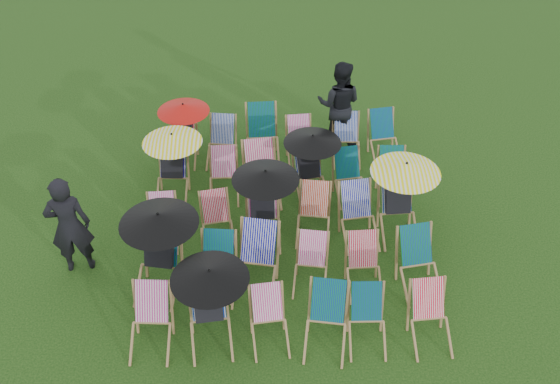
{
  "coord_description": "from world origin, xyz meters",
  "views": [
    {
      "loc": [
        -0.28,
        -7.92,
        7.56
      ],
      "look_at": [
        -0.09,
        0.16,
        0.9
      ],
      "focal_mm": 40.0,
      "sensor_mm": 36.0,
      "label": 1
    }
  ],
  "objects_px": {
    "deckchair_29": "(385,137)",
    "person_left": "(69,225)",
    "deckchair_5": "(431,319)",
    "person_rear": "(339,104)",
    "deckchair_0": "(150,323)"
  },
  "relations": [
    {
      "from": "person_left",
      "to": "deckchair_29",
      "type": "bearing_deg",
      "value": -162.46
    },
    {
      "from": "deckchair_5",
      "to": "person_left",
      "type": "distance_m",
      "value": 5.71
    },
    {
      "from": "deckchair_5",
      "to": "deckchair_29",
      "type": "bearing_deg",
      "value": 84.59
    },
    {
      "from": "deckchair_29",
      "to": "person_left",
      "type": "xyz_separation_m",
      "value": [
        -5.5,
        -3.02,
        0.48
      ]
    },
    {
      "from": "person_rear",
      "to": "deckchair_5",
      "type": "bearing_deg",
      "value": 112.51
    },
    {
      "from": "deckchair_29",
      "to": "person_left",
      "type": "height_order",
      "value": "person_left"
    },
    {
      "from": "deckchair_5",
      "to": "person_left",
      "type": "relative_size",
      "value": 0.48
    },
    {
      "from": "deckchair_29",
      "to": "person_left",
      "type": "relative_size",
      "value": 0.49
    },
    {
      "from": "person_left",
      "to": "deckchair_0",
      "type": "bearing_deg",
      "value": 120.81
    },
    {
      "from": "deckchair_5",
      "to": "person_left",
      "type": "xyz_separation_m",
      "value": [
        -5.47,
        1.59,
        0.48
      ]
    },
    {
      "from": "deckchair_0",
      "to": "deckchair_5",
      "type": "relative_size",
      "value": 1.03
    },
    {
      "from": "person_rear",
      "to": "person_left",
      "type": "bearing_deg",
      "value": 50.01
    },
    {
      "from": "deckchair_5",
      "to": "person_rear",
      "type": "bearing_deg",
      "value": 94.74
    },
    {
      "from": "person_left",
      "to": "person_rear",
      "type": "relative_size",
      "value": 0.99
    },
    {
      "from": "deckchair_29",
      "to": "person_rear",
      "type": "relative_size",
      "value": 0.48
    }
  ]
}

